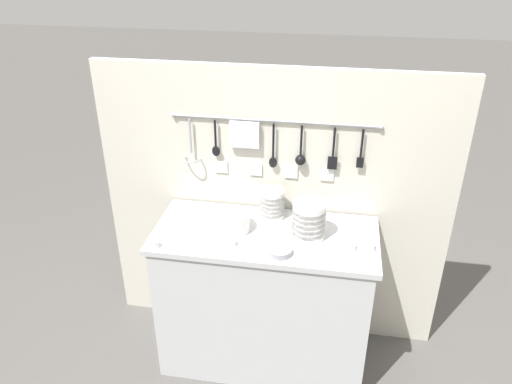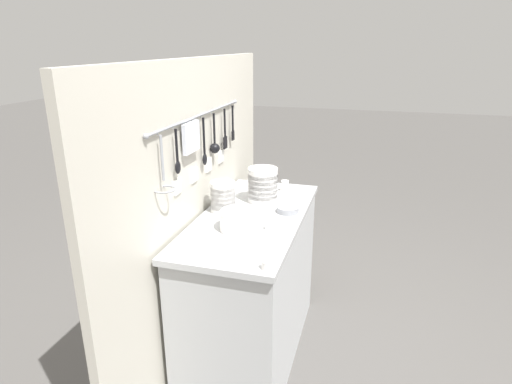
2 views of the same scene
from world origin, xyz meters
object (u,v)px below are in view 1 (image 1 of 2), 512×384
(cup_centre, at_px, (351,247))
(cup_front_left, at_px, (154,244))
(bowl_stack_nested_right, at_px, (309,221))
(plate_stack, at_px, (230,222))
(cup_mid_row, at_px, (231,242))
(bowl_stack_wide_centre, at_px, (272,204))
(steel_mixing_bowl, at_px, (280,251))
(cup_back_left, at_px, (370,247))

(cup_centre, xyz_separation_m, cup_front_left, (-0.96, -0.14, 0.00))
(bowl_stack_nested_right, bearing_deg, cup_centre, -18.38)
(plate_stack, xyz_separation_m, cup_centre, (0.62, -0.08, -0.03))
(plate_stack, bearing_deg, cup_mid_row, -75.48)
(bowl_stack_wide_centre, distance_m, steel_mixing_bowl, 0.35)
(bowl_stack_wide_centre, xyz_separation_m, cup_back_left, (0.52, -0.23, -0.07))
(bowl_stack_wide_centre, bearing_deg, steel_mixing_bowl, -75.77)
(cup_front_left, bearing_deg, bowl_stack_wide_centre, 35.74)
(cup_centre, bearing_deg, bowl_stack_nested_right, 161.62)
(bowl_stack_nested_right, bearing_deg, steel_mixing_bowl, -125.97)
(cup_centre, relative_size, cup_front_left, 1.00)
(cup_back_left, bearing_deg, cup_centre, -171.78)
(bowl_stack_wide_centre, relative_size, cup_mid_row, 3.56)
(bowl_stack_wide_centre, distance_m, cup_centre, 0.49)
(cup_back_left, bearing_deg, bowl_stack_wide_centre, 156.34)
(plate_stack, height_order, cup_front_left, plate_stack)
(bowl_stack_wide_centre, xyz_separation_m, bowl_stack_nested_right, (0.21, -0.17, 0.02))
(cup_mid_row, relative_size, cup_front_left, 1.00)
(cup_mid_row, height_order, cup_centre, same)
(cup_centre, relative_size, cup_back_left, 1.00)
(cup_mid_row, height_order, cup_back_left, same)
(cup_centre, bearing_deg, cup_back_left, 8.22)
(cup_mid_row, bearing_deg, cup_back_left, 6.25)
(plate_stack, bearing_deg, steel_mixing_bowl, -31.55)
(cup_centre, bearing_deg, plate_stack, 172.96)
(cup_mid_row, distance_m, cup_centre, 0.59)
(bowl_stack_nested_right, height_order, steel_mixing_bowl, bowl_stack_nested_right)
(plate_stack, bearing_deg, bowl_stack_nested_right, -0.63)
(bowl_stack_nested_right, bearing_deg, bowl_stack_wide_centre, 141.13)
(cup_mid_row, xyz_separation_m, cup_back_left, (0.68, 0.07, 0.00))
(steel_mixing_bowl, relative_size, cup_front_left, 2.51)
(steel_mixing_bowl, bearing_deg, cup_mid_row, 171.88)
(cup_mid_row, xyz_separation_m, cup_front_left, (-0.37, -0.08, 0.00))
(steel_mixing_bowl, height_order, cup_front_left, cup_front_left)
(steel_mixing_bowl, bearing_deg, cup_centre, 15.79)
(bowl_stack_wide_centre, height_order, cup_centre, bowl_stack_wide_centre)
(steel_mixing_bowl, relative_size, cup_centre, 2.51)
(steel_mixing_bowl, bearing_deg, cup_front_left, -175.59)
(cup_front_left, bearing_deg, bowl_stack_nested_right, 16.28)
(bowl_stack_nested_right, distance_m, cup_mid_row, 0.40)
(steel_mixing_bowl, height_order, cup_mid_row, cup_mid_row)
(bowl_stack_nested_right, height_order, cup_centre, bowl_stack_nested_right)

